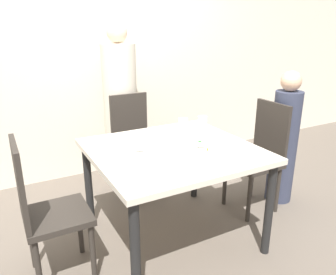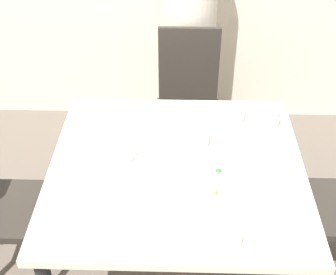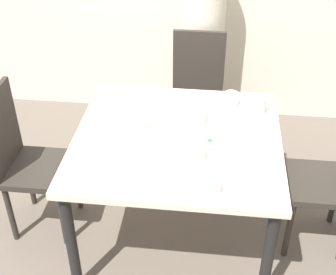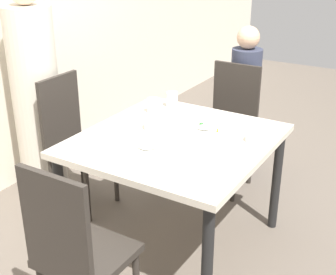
# 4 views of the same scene
# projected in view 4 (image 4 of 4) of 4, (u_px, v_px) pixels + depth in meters

# --- Properties ---
(ground_plane) EXTENTS (10.00, 10.00, 0.00)m
(ground_plane) POSITION_uv_depth(u_px,v_px,m) (175.00, 242.00, 3.12)
(ground_plane) COLOR #60564C
(dining_table) EXTENTS (1.15, 1.09, 0.76)m
(dining_table) POSITION_uv_depth(u_px,v_px,m) (176.00, 150.00, 2.85)
(dining_table) COLOR beige
(dining_table) RESTS_ON ground_plane
(chair_adult_spot) EXTENTS (0.40, 0.40, 0.98)m
(chair_adult_spot) POSITION_uv_depth(u_px,v_px,m) (74.00, 139.00, 3.38)
(chair_adult_spot) COLOR #2D2823
(chair_adult_spot) RESTS_ON ground_plane
(chair_child_spot) EXTENTS (0.40, 0.40, 0.98)m
(chair_child_spot) POSITION_uv_depth(u_px,v_px,m) (229.00, 124.00, 3.65)
(chair_child_spot) COLOR #2D2823
(chair_child_spot) RESTS_ON ground_plane
(chair_empty_left) EXTENTS (0.40, 0.40, 0.98)m
(chair_empty_left) POSITION_uv_depth(u_px,v_px,m) (76.00, 251.00, 2.19)
(chair_empty_left) COLOR #2D2823
(chair_empty_left) RESTS_ON ground_plane
(person_adult) EXTENTS (0.35, 0.35, 1.64)m
(person_adult) POSITION_uv_depth(u_px,v_px,m) (36.00, 100.00, 3.45)
(person_adult) COLOR beige
(person_adult) RESTS_ON ground_plane
(person_child) EXTENTS (0.24, 0.24, 1.24)m
(person_child) POSITION_uv_depth(u_px,v_px,m) (244.00, 106.00, 3.86)
(person_child) COLOR #33384C
(person_child) RESTS_ON ground_plane
(bowl_curry) EXTENTS (0.18, 0.18, 0.06)m
(bowl_curry) POSITION_uv_depth(u_px,v_px,m) (158.00, 124.00, 2.93)
(bowl_curry) COLOR silver
(bowl_curry) RESTS_ON dining_table
(plate_rice_adult) EXTENTS (0.26, 0.26, 0.04)m
(plate_rice_adult) POSITION_uv_depth(u_px,v_px,m) (145.00, 149.00, 2.64)
(plate_rice_adult) COLOR white
(plate_rice_adult) RESTS_ON dining_table
(plate_rice_child) EXTENTS (0.25, 0.25, 0.05)m
(plate_rice_child) POSITION_uv_depth(u_px,v_px,m) (206.00, 131.00, 2.87)
(plate_rice_child) COLOR white
(plate_rice_child) RESTS_ON dining_table
(bowl_rice_small) EXTENTS (0.12, 0.12, 0.05)m
(bowl_rice_small) POSITION_uv_depth(u_px,v_px,m) (256.00, 137.00, 2.75)
(bowl_rice_small) COLOR white
(bowl_rice_small) RESTS_ON dining_table
(glass_water_tall) EXTENTS (0.08, 0.08, 0.11)m
(glass_water_tall) POSITION_uv_depth(u_px,v_px,m) (172.00, 100.00, 3.29)
(glass_water_tall) COLOR silver
(glass_water_tall) RESTS_ON dining_table
(glass_water_short) EXTENTS (0.08, 0.08, 0.10)m
(glass_water_short) POSITION_uv_depth(u_px,v_px,m) (153.00, 105.00, 3.19)
(glass_water_short) COLOR silver
(glass_water_short) RESTS_ON dining_table
(fork_steel) EXTENTS (0.18, 0.06, 0.01)m
(fork_steel) POSITION_uv_depth(u_px,v_px,m) (220.00, 163.00, 2.49)
(fork_steel) COLOR silver
(fork_steel) RESTS_ON dining_table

